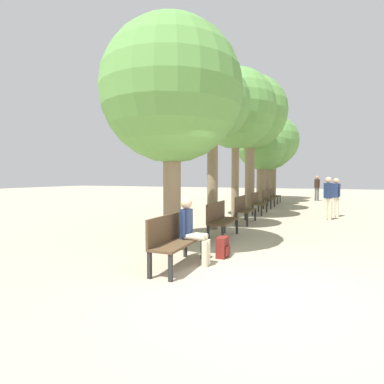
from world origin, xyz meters
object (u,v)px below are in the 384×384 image
(bench_row_2, at_px, (244,207))
(tree_row_6, at_px, (273,142))
(tree_row_1, at_px, (213,105))
(backpack, at_px, (223,247))
(bench_row_5, at_px, (274,195))
(tree_row_5, at_px, (267,142))
(pedestrian_far, at_px, (317,186))
(bench_row_4, at_px, (267,197))
(person_seated, at_px, (192,228))
(pedestrian_near, at_px, (336,195))
(pedestrian_mid, at_px, (328,195))
(tree_row_4, at_px, (261,147))
(bench_row_3, at_px, (258,201))
(tree_row_2, at_px, (236,109))
(tree_row_0, at_px, (172,93))
(tree_row_3, at_px, (250,113))
(bench_row_1, at_px, (220,217))
(bench_row_0, at_px, (174,237))

(bench_row_2, relative_size, tree_row_6, 0.25)
(tree_row_1, height_order, tree_row_6, tree_row_6)
(tree_row_1, height_order, backpack, tree_row_1)
(bench_row_5, height_order, tree_row_5, tree_row_5)
(bench_row_2, height_order, pedestrian_far, pedestrian_far)
(bench_row_4, distance_m, bench_row_5, 2.81)
(tree_row_5, height_order, person_seated, tree_row_5)
(bench_row_4, distance_m, tree_row_6, 7.70)
(pedestrian_near, height_order, pedestrian_mid, pedestrian_mid)
(bench_row_2, xyz_separation_m, backpack, (0.62, -4.65, -0.34))
(tree_row_4, height_order, pedestrian_far, tree_row_4)
(pedestrian_far, bearing_deg, bench_row_3, -105.35)
(bench_row_5, bearing_deg, bench_row_3, -90.00)
(bench_row_3, height_order, tree_row_2, tree_row_2)
(bench_row_2, bearing_deg, pedestrian_near, 43.67)
(tree_row_0, bearing_deg, tree_row_4, 90.00)
(tree_row_5, distance_m, person_seated, 15.28)
(tree_row_1, bearing_deg, bench_row_3, 81.85)
(pedestrian_near, bearing_deg, tree_row_1, -129.38)
(tree_row_4, bearing_deg, person_seated, -86.11)
(tree_row_3, bearing_deg, tree_row_6, 90.00)
(bench_row_4, xyz_separation_m, tree_row_1, (-0.63, -7.21, 3.28))
(bench_row_2, distance_m, bench_row_5, 8.44)
(tree_row_4, xyz_separation_m, tree_row_5, (0.00, 2.20, 0.49))
(bench_row_3, bearing_deg, bench_row_1, -90.00)
(tree_row_2, bearing_deg, bench_row_2, -63.31)
(tree_row_5, bearing_deg, tree_row_4, -90.00)
(tree_row_3, height_order, backpack, tree_row_3)
(pedestrian_far, bearing_deg, bench_row_4, -111.90)
(bench_row_5, bearing_deg, tree_row_4, -120.46)
(tree_row_0, distance_m, pedestrian_near, 8.67)
(tree_row_3, height_order, tree_row_6, tree_row_3)
(tree_row_1, height_order, pedestrian_mid, tree_row_1)
(bench_row_4, bearing_deg, bench_row_3, -90.00)
(tree_row_0, bearing_deg, bench_row_2, 81.90)
(bench_row_2, bearing_deg, bench_row_3, 90.00)
(tree_row_2, height_order, tree_row_6, tree_row_6)
(tree_row_4, xyz_separation_m, backpack, (1.25, -12.02, -3.20))
(person_seated, bearing_deg, pedestrian_mid, 70.61)
(tree_row_0, distance_m, pedestrian_mid, 7.62)
(bench_row_3, distance_m, tree_row_2, 4.10)
(tree_row_6, bearing_deg, bench_row_2, -87.08)
(tree_row_0, height_order, tree_row_1, tree_row_0)
(bench_row_0, distance_m, bench_row_4, 11.25)
(bench_row_0, relative_size, pedestrian_mid, 0.93)
(tree_row_2, distance_m, tree_row_3, 2.86)
(tree_row_2, height_order, tree_row_5, tree_row_2)
(backpack, bearing_deg, tree_row_1, 112.21)
(tree_row_6, relative_size, pedestrian_near, 3.88)
(tree_row_6, height_order, pedestrian_far, tree_row_6)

